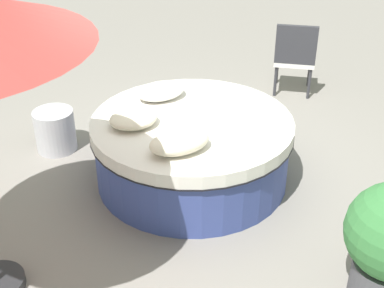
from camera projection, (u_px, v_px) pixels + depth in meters
ground_plane at (192, 178)px, 5.44m from camera, size 16.00×16.00×0.00m
round_bed at (192, 149)px, 5.26m from camera, size 1.97×1.97×0.67m
throw_pillow_0 at (161, 91)px, 5.46m from camera, size 0.51×0.34×0.17m
throw_pillow_1 at (134, 118)px, 4.96m from camera, size 0.46×0.39×0.15m
throw_pillow_2 at (179, 142)px, 4.56m from camera, size 0.55×0.35×0.18m
patio_chair at (295, 54)px, 6.90m from camera, size 0.72×0.71×0.98m
side_table at (55, 130)px, 5.82m from camera, size 0.44×0.44×0.46m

